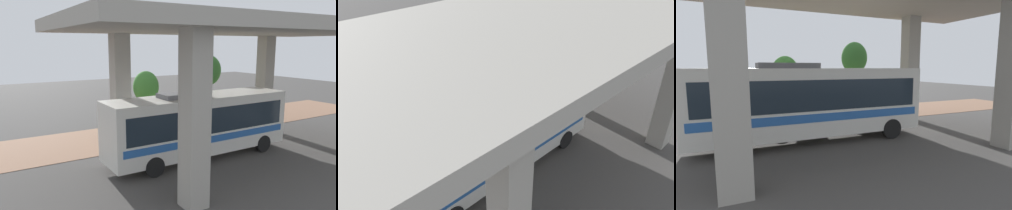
# 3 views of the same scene
# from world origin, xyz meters

# --- Properties ---
(ground_plane) EXTENTS (80.00, 80.00, 0.00)m
(ground_plane) POSITION_xyz_m (0.00, 0.00, 0.00)
(ground_plane) COLOR #474442
(ground_plane) RESTS_ON ground
(sidewalk_strip) EXTENTS (6.00, 40.00, 0.02)m
(sidewalk_strip) POSITION_xyz_m (-3.00, 0.00, 0.01)
(sidewalk_strip) COLOR #936B51
(sidewalk_strip) RESTS_ON ground
(overpass) EXTENTS (9.40, 19.27, 7.42)m
(overpass) POSITION_xyz_m (4.00, 0.00, 6.50)
(overpass) COLOR #9E998E
(overpass) RESTS_ON ground
(bus) EXTENTS (2.60, 10.77, 3.74)m
(bus) POSITION_xyz_m (3.04, -2.06, 2.02)
(bus) COLOR silver
(bus) RESTS_ON ground
(fire_hydrant) EXTENTS (0.41, 0.20, 1.01)m
(fire_hydrant) POSITION_xyz_m (-0.48, -0.21, 0.51)
(fire_hydrant) COLOR gold
(fire_hydrant) RESTS_ON ground
(planter_front) EXTENTS (1.62, 1.62, 2.01)m
(planter_front) POSITION_xyz_m (-1.13, -1.73, 1.03)
(planter_front) COLOR #9E998E
(planter_front) RESTS_ON ground
(planter_middle) EXTENTS (1.10, 1.10, 1.55)m
(planter_middle) POSITION_xyz_m (-1.69, -3.18, 0.79)
(planter_middle) COLOR #9E998E
(planter_middle) RESTS_ON ground
(planter_back) EXTENTS (1.54, 1.54, 1.79)m
(planter_back) POSITION_xyz_m (-1.97, 1.37, 0.88)
(planter_back) COLOR #9E998E
(planter_back) RESTS_ON ground
(street_tree_near) EXTENTS (1.95, 1.95, 5.43)m
(street_tree_near) POSITION_xyz_m (-2.97, 3.18, 4.25)
(street_tree_near) COLOR brown
(street_tree_near) RESTS_ON ground
(street_tree_far) EXTENTS (1.88, 1.88, 4.35)m
(street_tree_far) POSITION_xyz_m (-3.77, -1.86, 3.20)
(street_tree_far) COLOR brown
(street_tree_far) RESTS_ON ground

